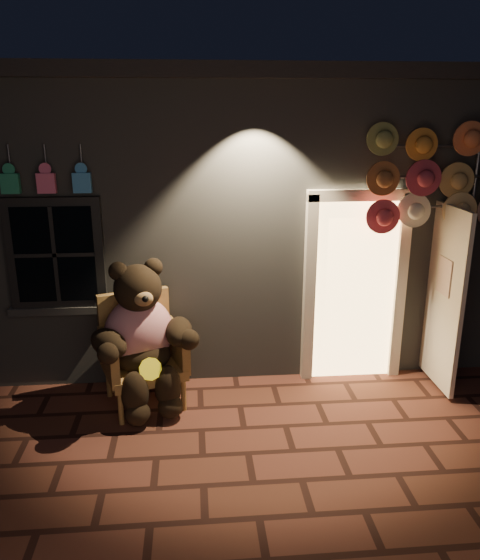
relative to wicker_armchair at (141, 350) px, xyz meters
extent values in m
plane|color=#572B21|center=(1.03, -1.08, -0.58)|extent=(60.00, 60.00, 0.00)
cube|color=slate|center=(1.03, 2.92, 1.07)|extent=(7.00, 5.00, 3.30)
cube|color=black|center=(1.03, 2.92, 2.80)|extent=(7.30, 5.30, 0.16)
cube|color=black|center=(-0.87, 0.38, 0.97)|extent=(1.00, 0.10, 1.20)
cube|color=black|center=(-0.87, 0.35, 0.97)|extent=(0.82, 0.06, 1.02)
cube|color=slate|center=(-0.87, 0.38, 0.34)|extent=(1.10, 0.14, 0.08)
cube|color=#FFC672|center=(2.38, 0.40, 0.47)|extent=(0.92, 0.10, 2.10)
cube|color=beige|center=(1.86, 0.36, 0.47)|extent=(0.12, 0.12, 2.20)
cube|color=beige|center=(2.90, 0.36, 0.47)|extent=(0.12, 0.12, 2.20)
cube|color=beige|center=(2.38, 0.36, 1.55)|extent=(1.16, 0.12, 0.12)
cube|color=beige|center=(3.28, 0.02, 0.47)|extent=(0.05, 0.80, 2.00)
cube|color=#23815C|center=(-1.22, 0.30, 1.72)|extent=(0.18, 0.07, 0.20)
cylinder|color=#59595E|center=(-1.22, 0.36, 1.97)|extent=(0.02, 0.02, 0.25)
cube|color=#DA5A80|center=(-0.87, 0.30, 1.72)|extent=(0.18, 0.07, 0.20)
cylinder|color=#59595E|center=(-0.87, 0.36, 1.97)|extent=(0.02, 0.02, 0.25)
cube|color=#3782C0|center=(-0.52, 0.30, 1.72)|extent=(0.18, 0.07, 0.20)
cylinder|color=#59595E|center=(-0.52, 0.36, 1.97)|extent=(0.02, 0.02, 0.25)
cube|color=olive|center=(0.03, -0.09, -0.18)|extent=(0.95, 0.92, 0.11)
cube|color=olive|center=(-0.08, 0.22, 0.20)|extent=(0.75, 0.33, 0.76)
cube|color=olive|center=(-0.30, -0.23, 0.04)|extent=(0.29, 0.64, 0.43)
cube|color=olive|center=(0.38, 0.01, 0.04)|extent=(0.29, 0.64, 0.43)
cylinder|color=olive|center=(-0.18, -0.48, -0.41)|extent=(0.05, 0.05, 0.35)
cylinder|color=olive|center=(0.44, -0.27, -0.41)|extent=(0.05, 0.05, 0.35)
cylinder|color=olive|center=(-0.38, 0.09, -0.41)|extent=(0.05, 0.05, 0.35)
cylinder|color=olive|center=(0.24, 0.30, -0.41)|extent=(0.05, 0.05, 0.35)
ellipsoid|color=#AA1226|center=(0.00, -0.04, 0.22)|extent=(0.86, 0.77, 0.75)
ellipsoid|color=black|center=(0.02, -0.12, 0.00)|extent=(0.72, 0.66, 0.35)
sphere|color=black|center=(0.01, -0.09, 0.72)|extent=(0.61, 0.61, 0.48)
sphere|color=black|center=(-0.17, -0.12, 0.91)|extent=(0.19, 0.19, 0.19)
sphere|color=black|center=(0.17, -0.01, 0.91)|extent=(0.19, 0.19, 0.19)
ellipsoid|color=olive|center=(0.09, -0.30, 0.67)|extent=(0.22, 0.19, 0.15)
ellipsoid|color=black|center=(-0.27, -0.38, 0.25)|extent=(0.52, 0.55, 0.27)
ellipsoid|color=black|center=(0.41, -0.15, 0.25)|extent=(0.28, 0.50, 0.27)
ellipsoid|color=black|center=(-0.03, -0.48, -0.25)|extent=(0.27, 0.27, 0.46)
ellipsoid|color=black|center=(0.29, -0.37, -0.25)|extent=(0.27, 0.27, 0.46)
sphere|color=black|center=(-0.01, -0.54, -0.44)|extent=(0.25, 0.25, 0.25)
sphere|color=black|center=(0.31, -0.43, -0.44)|extent=(0.25, 0.25, 0.25)
cylinder|color=yellow|center=(0.13, -0.42, -0.02)|extent=(0.25, 0.16, 0.22)
cylinder|color=#59595E|center=(3.61, 0.30, 0.85)|extent=(0.04, 0.04, 2.85)
cylinder|color=#59595E|center=(3.29, 0.28, 2.06)|extent=(1.27, 0.03, 0.03)
cylinder|color=#59595E|center=(3.29, 0.28, 1.75)|extent=(1.27, 0.03, 0.03)
cylinder|color=#59595E|center=(3.29, 0.28, 1.43)|extent=(1.27, 0.03, 0.03)
cylinder|color=olive|center=(2.53, 0.22, 2.12)|extent=(0.36, 0.11, 0.36)
cylinder|color=orange|center=(2.95, 0.19, 2.12)|extent=(0.36, 0.11, 0.36)
cylinder|color=#DE7040|center=(3.38, 0.16, 2.12)|extent=(0.36, 0.11, 0.36)
cylinder|color=brown|center=(2.53, 0.19, 1.75)|extent=(0.36, 0.11, 0.36)
cylinder|color=#A83446|center=(2.95, 0.16, 1.75)|extent=(0.36, 0.11, 0.36)
cylinder|color=tan|center=(3.38, 0.22, 1.75)|extent=(0.36, 0.11, 0.36)
cylinder|color=#E44352|center=(2.53, 0.16, 1.38)|extent=(0.36, 0.11, 0.36)
cylinder|color=#FDF2CF|center=(2.95, 0.22, 1.38)|extent=(0.36, 0.11, 0.36)
cylinder|color=#F8C97C|center=(3.38, 0.19, 1.38)|extent=(0.36, 0.11, 0.36)
camera|label=1|loc=(0.58, -5.34, 2.42)|focal=35.00mm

